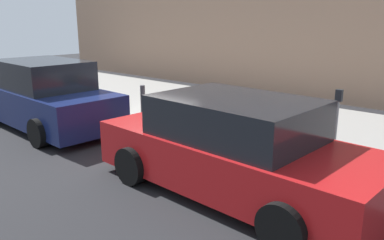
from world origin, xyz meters
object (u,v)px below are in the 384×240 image
(suitcase_teal_1, at_px, (268,132))
(parking_meter, at_px, (337,113))
(fire_hydrant, at_px, (167,106))
(parked_car_red_0, at_px, (235,149))
(bollard_post, at_px, (143,101))
(suitcase_navy_5, at_px, (195,116))
(suitcase_olive_2, at_px, (251,123))
(suitcase_red_3, at_px, (232,121))
(parked_car_navy_1, at_px, (45,97))
(suitcase_black_0, at_px, (291,134))
(suitcase_maroon_4, at_px, (212,117))

(suitcase_teal_1, distance_m, parking_meter, 1.42)
(fire_hydrant, bearing_deg, parked_car_red_0, 149.38)
(bollard_post, bearing_deg, suitcase_navy_5, -176.88)
(suitcase_navy_5, bearing_deg, suitcase_olive_2, -179.99)
(suitcase_red_3, relative_size, bollard_post, 1.07)
(parked_car_navy_1, bearing_deg, suitcase_red_3, -153.35)
(suitcase_black_0, height_order, fire_hydrant, suitcase_black_0)
(suitcase_teal_1, bearing_deg, suitcase_black_0, -164.78)
(suitcase_red_3, bearing_deg, fire_hydrant, -1.02)
(parking_meter, distance_m, parked_car_navy_1, 6.91)
(fire_hydrant, xyz_separation_m, parked_car_navy_1, (2.17, 2.17, 0.27))
(suitcase_red_3, distance_m, parking_meter, 2.30)
(suitcase_navy_5, relative_size, parking_meter, 0.58)
(suitcase_red_3, bearing_deg, parked_car_red_0, 126.69)
(suitcase_black_0, height_order, suitcase_olive_2, suitcase_olive_2)
(suitcase_navy_5, height_order, fire_hydrant, suitcase_navy_5)
(fire_hydrant, distance_m, parked_car_red_0, 4.26)
(suitcase_maroon_4, height_order, parked_car_navy_1, parked_car_navy_1)
(parking_meter, relative_size, parked_car_red_0, 0.27)
(suitcase_red_3, distance_m, parked_car_red_0, 2.67)
(bollard_post, relative_size, parking_meter, 0.66)
(bollard_post, distance_m, parked_car_red_0, 4.86)
(suitcase_navy_5, relative_size, bollard_post, 0.88)
(parked_car_red_0, bearing_deg, suitcase_maroon_4, -44.58)
(fire_hydrant, relative_size, parking_meter, 0.57)
(suitcase_olive_2, bearing_deg, suitcase_maroon_4, 1.43)
(suitcase_navy_5, height_order, parked_car_navy_1, parked_car_navy_1)
(parked_car_red_0, bearing_deg, suitcase_red_3, -53.31)
(suitcase_black_0, distance_m, parked_car_navy_1, 6.09)
(suitcase_olive_2, relative_size, suitcase_navy_5, 1.45)
(suitcase_navy_5, relative_size, parked_car_red_0, 0.16)
(suitcase_maroon_4, xyz_separation_m, parked_car_navy_1, (3.71, 2.09, 0.30))
(parked_car_navy_1, bearing_deg, suitcase_maroon_4, -150.65)
(suitcase_olive_2, relative_size, suitcase_red_3, 1.19)
(suitcase_red_3, relative_size, parked_car_navy_1, 0.19)
(parking_meter, bearing_deg, suitcase_black_0, 13.12)
(suitcase_navy_5, xyz_separation_m, fire_hydrant, (1.02, -0.05, 0.11))
(suitcase_maroon_4, xyz_separation_m, parking_meter, (-2.76, -0.33, 0.48))
(fire_hydrant, height_order, bollard_post, bollard_post)
(suitcase_red_3, height_order, bollard_post, suitcase_red_3)
(fire_hydrant, bearing_deg, suitcase_maroon_4, 177.06)
(fire_hydrant, bearing_deg, suitcase_teal_1, 178.80)
(suitcase_red_3, distance_m, fire_hydrant, 2.07)
(suitcase_teal_1, bearing_deg, suitcase_red_3, -1.58)
(parking_meter, bearing_deg, suitcase_olive_2, 10.02)
(suitcase_olive_2, bearing_deg, parked_car_navy_1, 23.97)
(suitcase_olive_2, relative_size, parked_car_navy_1, 0.23)
(suitcase_black_0, xyz_separation_m, suitcase_maroon_4, (1.94, 0.14, 0.06))
(suitcase_maroon_4, bearing_deg, bollard_post, 1.76)
(parking_meter, bearing_deg, suitcase_red_3, 7.35)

